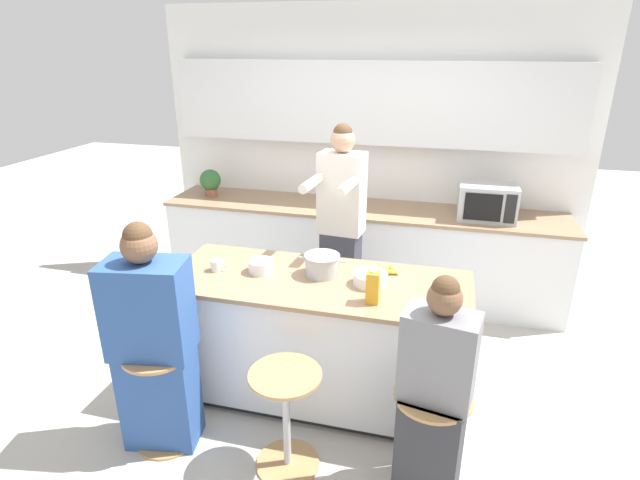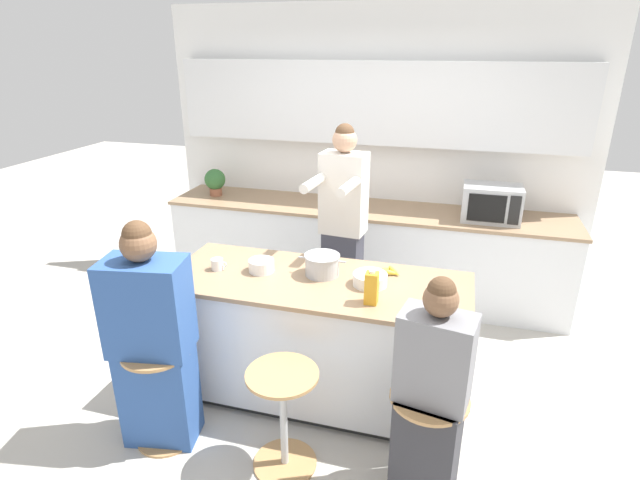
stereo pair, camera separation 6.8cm
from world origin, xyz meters
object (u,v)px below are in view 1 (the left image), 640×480
Objects in this scene: fruit_bowl at (370,279)px; banana_bunch at (389,270)px; bar_stool_leftmost at (162,389)px; cooking_pot at (322,265)px; bar_stool_center at (286,413)px; person_wrapped_blanket at (153,345)px; bar_stool_rightmost at (429,436)px; juice_carton at (373,287)px; microwave at (487,202)px; coffee_cup_near at (217,265)px; kitchen_island at (317,338)px; potted_plant at (210,181)px; person_seated_near at (434,403)px; person_cooking at (340,238)px.

fruit_bowl reaches higher than banana_bunch.
cooking_pot is at bearing 43.28° from bar_stool_leftmost.
person_wrapped_blanket is (-0.82, 0.01, 0.31)m from bar_stool_center.
bar_stool_leftmost is at bearing 179.42° from bar_stool_center.
bar_stool_rightmost is (0.80, 0.02, 0.00)m from bar_stool_center.
juice_carton is at bearing -78.04° from fruit_bowl.
bar_stool_center and bar_stool_rightmost have the same top height.
cooking_pot is 1.87m from microwave.
person_wrapped_blanket is at bearing -100.36° from coffee_cup_near.
bar_stool_center is (0.00, -0.69, -0.07)m from kitchen_island.
bar_stool_rightmost is 3.35m from potted_plant.
cooking_pot reaches higher than kitchen_island.
person_seated_near is at bearing -44.43° from potted_plant.
coffee_cup_near is 1.87m from potted_plant.
cooking_pot is 1.19× the size of potted_plant.
person_cooking is (-0.00, 1.42, 0.53)m from bar_stool_center.
juice_carton reaches higher than bar_stool_rightmost.
kitchen_island is at bearing -46.45° from potted_plant.
microwave is at bearing 63.53° from bar_stool_center.
potted_plant is at bearing 123.75° from bar_stool_center.
kitchen_island is 3.07× the size of bar_stool_leftmost.
cooking_pot is (0.02, -0.65, 0.06)m from person_cooking.
person_seated_near is at bearing -98.19° from microwave.
person_wrapped_blanket is 1.09× the size of person_seated_near.
banana_bunch is (0.44, 0.91, 0.54)m from bar_stool_center.
coffee_cup_near is (-1.50, 0.63, 0.56)m from bar_stool_rightmost.
bar_stool_center is at bearing -129.97° from juice_carton.
bar_stool_leftmost is 1.26m from cooking_pot.
microwave reaches higher than banana_bunch.
fruit_bowl reaches higher than bar_stool_leftmost.
bar_stool_leftmost is 1.71m from person_cooking.
person_wrapped_blanket is 2.95× the size of microwave.
person_seated_near reaches higher than juice_carton.
banana_bunch is at bearing 84.09° from juice_carton.
person_wrapped_blanket is 5.34× the size of potted_plant.
potted_plant reaches higher than bar_stool_rightmost.
person_cooking reaches higher than bar_stool_leftmost.
potted_plant is at bearing 139.73° from fruit_bowl.
bar_stool_center is at bearing -116.07° from banana_bunch.
juice_carton is (-0.41, 0.47, 0.39)m from person_seated_near.
bar_stool_rightmost is at bearing -54.52° from person_cooking.
kitchen_island is 0.69m from bar_stool_center.
fruit_bowl is at bearing 3.53° from kitchen_island.
cooking_pot is at bearing -82.81° from person_cooking.
person_wrapped_blanket reaches higher than bar_stool_center.
person_seated_near reaches higher than banana_bunch.
bar_stool_center is at bearing -116.20° from fruit_bowl.
juice_carton is (0.40, 0.48, 0.62)m from bar_stool_center.
juice_carton is at bearing -9.36° from coffee_cup_near.
juice_carton reaches higher than bar_stool_leftmost.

